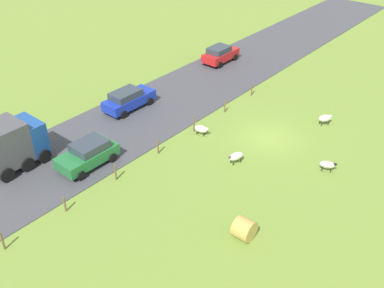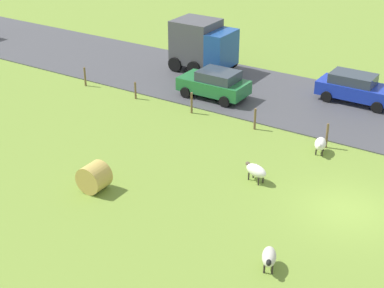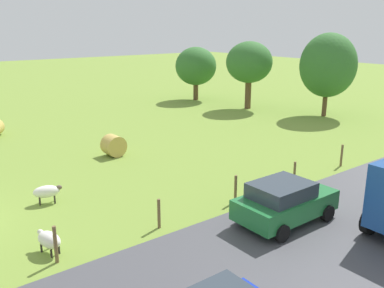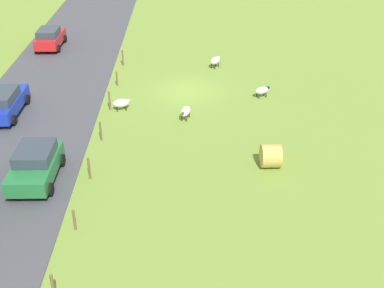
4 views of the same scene
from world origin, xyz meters
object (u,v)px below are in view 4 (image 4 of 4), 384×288
sheep_0 (185,111)px  hay_bale_0 (271,156)px  sheep_2 (215,61)px  car_0 (35,164)px  sheep_3 (262,90)px  car_3 (4,102)px  car_2 (50,38)px  sheep_1 (121,103)px

sheep_0 → hay_bale_0: hay_bale_0 is taller
sheep_2 → car_0: size_ratio=0.28×
hay_bale_0 → car_0: car_0 is taller
sheep_0 → car_0: (7.43, 6.55, 0.38)m
sheep_3 → hay_bale_0: bearing=85.0°
sheep_0 → sheep_2: sheep_2 is taller
sheep_0 → car_3: 11.23m
sheep_0 → car_3: size_ratio=0.28×
sheep_0 → car_0: 9.91m
sheep_0 → hay_bale_0: bearing=128.9°
car_0 → sheep_2: bearing=-122.7°
sheep_3 → car_3: 16.56m
car_3 → sheep_3: bearing=-171.2°
car_2 → sheep_2: bearing=161.0°
sheep_0 → sheep_3: (-5.16, -3.17, -0.04)m
car_2 → car_3: (-0.18, 12.74, -0.00)m
car_2 → car_0: bearing=101.2°
sheep_0 → sheep_2: bearing=-105.0°
sheep_0 → sheep_1: bearing=-18.2°
sheep_3 → sheep_1: bearing=11.1°
sheep_0 → sheep_1: (4.09, -1.35, -0.05)m
sheep_0 → sheep_2: (-2.32, -8.65, 0.04)m
sheep_0 → sheep_2: size_ratio=1.09×
sheep_3 → car_0: (12.58, 9.71, 0.42)m
sheep_2 → car_0: (9.75, 15.20, 0.35)m
car_3 → sheep_0: bearing=176.7°
car_0 → car_2: car_2 is taller
sheep_3 → car_2: 19.44m
sheep_1 → hay_bale_0: hay_bale_0 is taller
sheep_2 → car_0: car_0 is taller
sheep_3 → car_0: 15.90m
sheep_0 → car_0: bearing=41.4°
sheep_2 → car_2: 14.50m
car_2 → sheep_1: bearing=121.2°
sheep_1 → car_0: size_ratio=0.29×
sheep_3 → hay_bale_0: (0.76, 8.61, 0.13)m
sheep_2 → sheep_1: bearing=48.7°
car_2 → car_3: bearing=90.8°
car_0 → sheep_3: bearing=-142.3°
hay_bale_0 → car_3: car_3 is taller
sheep_0 → sheep_1: 4.31m
sheep_1 → hay_bale_0: (-8.49, 6.79, 0.13)m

